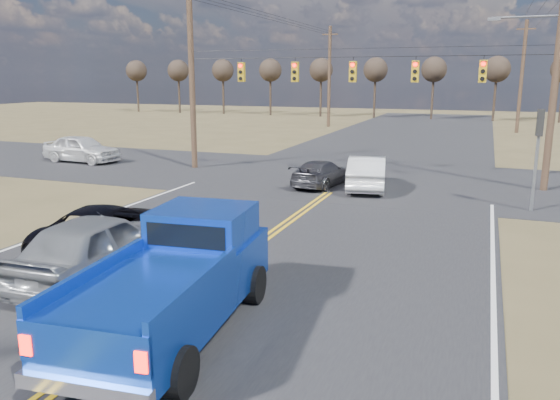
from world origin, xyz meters
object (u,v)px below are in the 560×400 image
(silver_suv, at_px, (98,246))
(white_car_queue, at_px, (367,173))
(black_suv, at_px, (107,227))
(dgrey_car_queue, at_px, (321,173))
(pickup_truck, at_px, (177,280))
(cross_car_west, at_px, (81,149))

(silver_suv, bearing_deg, white_car_queue, -108.63)
(black_suv, xyz_separation_m, dgrey_car_queue, (3.19, 11.66, -0.09))
(white_car_queue, bearing_deg, pickup_truck, 78.11)
(silver_suv, bearing_deg, black_suv, -59.36)
(silver_suv, relative_size, dgrey_car_queue, 1.23)
(silver_suv, xyz_separation_m, dgrey_car_queue, (1.84, 13.74, -0.27))
(black_suv, relative_size, white_car_queue, 1.07)
(pickup_truck, height_order, black_suv, pickup_truck)
(silver_suv, distance_m, white_car_queue, 14.32)
(white_car_queue, xyz_separation_m, cross_car_west, (-17.82, 1.96, 0.05))
(white_car_queue, distance_m, cross_car_west, 17.92)
(silver_suv, relative_size, white_car_queue, 1.10)
(cross_car_west, bearing_deg, white_car_queue, -92.68)
(black_suv, distance_m, cross_car_west, 18.45)
(dgrey_car_queue, bearing_deg, pickup_truck, 102.97)
(dgrey_car_queue, bearing_deg, silver_suv, 89.53)
(black_suv, bearing_deg, silver_suv, 117.26)
(white_car_queue, bearing_deg, black_suv, 55.58)
(white_car_queue, distance_m, dgrey_car_queue, 2.18)
(cross_car_west, bearing_deg, black_suv, -133.98)
(silver_suv, distance_m, dgrey_car_queue, 13.86)
(dgrey_car_queue, relative_size, cross_car_west, 0.86)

